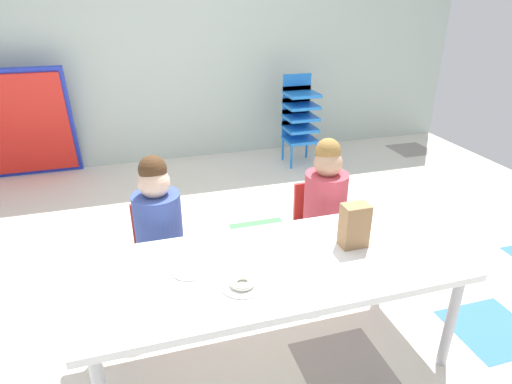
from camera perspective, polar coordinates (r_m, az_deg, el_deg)
The scene contains 11 objects.
ground_plane at distance 2.89m, azimuth -4.97°, elevation -11.28°, with size 6.65×4.72×0.02m.
back_wall at distance 4.69m, azimuth -12.21°, elevation 20.16°, with size 6.65×0.10×2.69m, color #B2C1B7.
craft_table at distance 2.05m, azimuth 2.49°, elevation -10.34°, with size 1.74×0.71×0.56m.
seated_child_near_camera at distance 2.45m, azimuth -12.72°, elevation -3.54°, with size 0.32×0.31×0.92m.
seated_child_middle_seat at distance 2.68m, azimuth 9.02°, elevation -0.64°, with size 0.34×0.34×0.92m.
kid_chair_blue_stack at distance 4.62m, azimuth 5.70°, elevation 10.03°, with size 0.32×0.30×0.92m.
folded_activity_table at distance 4.71m, azimuth -28.25°, elevation 7.74°, with size 0.90×0.29×1.09m.
paper_bag_brown at distance 2.15m, azimuth 12.77°, elevation -4.29°, with size 0.13×0.09×0.22m, color #9E754C.
paper_plate_near_edge at distance 1.88m, azimuth -1.81°, elevation -12.16°, with size 0.18×0.18×0.01m, color white.
paper_plate_center_table at distance 2.00m, azimuth -8.61°, elevation -9.94°, with size 0.18×0.18×0.01m, color white.
donut_powdered_on_plate at distance 1.87m, azimuth -1.82°, elevation -11.67°, with size 0.11×0.11×0.03m, color white.
Camera 1 is at (-0.42, -2.30, 1.70)m, focal length 30.52 mm.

